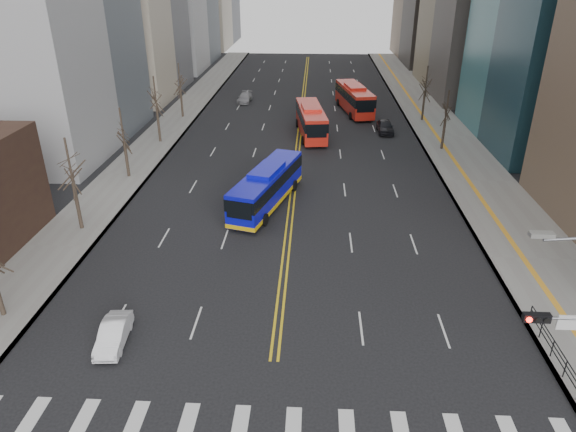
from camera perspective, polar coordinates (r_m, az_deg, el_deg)
The scene contains 12 objects.
sidewalk_right at distance 65.04m, azimuth 17.04°, elevation 8.49°, with size 7.00×130.00×0.15m, color gray.
sidewalk_left at distance 65.71m, azimuth -13.46°, elevation 9.09°, with size 5.00×130.00×0.15m, color gray.
centerline at distance 72.78m, azimuth 1.53°, elevation 11.33°, with size 0.55×100.00×0.01m.
pedestrian_railing at distance 30.34m, azimuth 27.37°, elevation -12.69°, with size 0.06×6.06×1.02m.
street_trees at distance 52.52m, azimuth -7.06°, elevation 10.89°, with size 35.20×47.20×7.60m.
blue_bus at distance 43.22m, azimuth -2.35°, elevation 3.39°, with size 5.54×11.78×3.38m.
red_bus_near at distance 62.41m, azimuth 2.57°, elevation 10.73°, with size 4.05×11.59×3.60m.
red_bus_far at distance 73.54m, azimuth 7.38°, elevation 12.96°, with size 4.90×12.21×3.76m.
car_white at distance 29.70m, azimuth -18.82°, elevation -12.31°, with size 1.29×3.69×1.22m, color white.
car_dark_mid at distance 64.78m, azimuth 10.73°, elevation 9.76°, with size 1.83×4.55×1.55m, color black.
car_silver at distance 79.34m, azimuth -4.82°, elevation 12.96°, with size 1.84×4.53×1.32m, color gray.
car_dark_far at distance 85.56m, azimuth 7.63°, elevation 13.72°, with size 1.90×4.12×1.15m, color black.
Camera 1 is at (1.80, -15.42, 18.30)m, focal length 32.00 mm.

